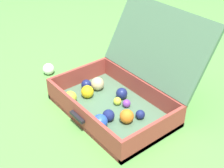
{
  "coord_description": "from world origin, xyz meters",
  "views": [
    {
      "loc": [
        1.13,
        -0.77,
        1.05
      ],
      "look_at": [
        0.08,
        0.07,
        0.18
      ],
      "focal_mm": 49.8,
      "sensor_mm": 36.0,
      "label": 1
    }
  ],
  "objects": [
    {
      "name": "open_suitcase",
      "position": [
        0.07,
        0.15,
        0.11
      ],
      "size": [
        0.66,
        0.66,
        0.51
      ],
      "color": "#4C7051",
      "rests_on": "ground"
    },
    {
      "name": "ground_plane",
      "position": [
        0.0,
        0.0,
        0.0
      ],
      "size": [
        16.0,
        16.0,
        0.0
      ],
      "primitive_type": "plane",
      "color": "#569342"
    },
    {
      "name": "stray_ball_on_grass",
      "position": [
        -0.49,
        -0.01,
        0.04
      ],
      "size": [
        0.07,
        0.07,
        0.07
      ],
      "primitive_type": "sphere",
      "color": "white",
      "rests_on": "ground"
    }
  ]
}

